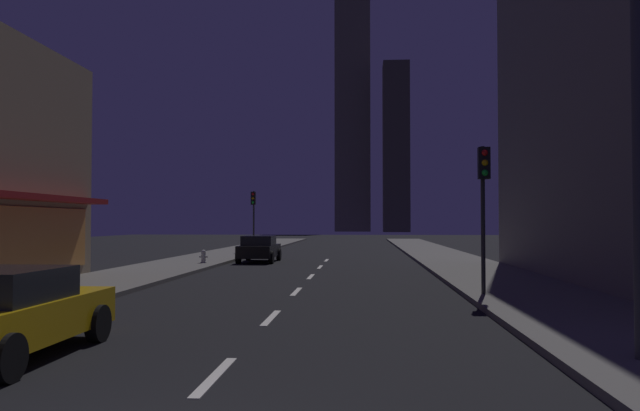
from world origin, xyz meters
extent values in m
cube|color=black|center=(0.00, 32.00, -0.05)|extent=(78.00, 136.00, 0.10)
cube|color=#605E59|center=(7.00, 32.00, 0.07)|extent=(4.00, 76.00, 0.15)
cube|color=#605E59|center=(-7.00, 32.00, 0.07)|extent=(4.00, 76.00, 0.15)
cube|color=silver|center=(0.00, 3.20, 0.01)|extent=(0.16, 2.20, 0.01)
cube|color=silver|center=(0.00, 8.40, 0.01)|extent=(0.16, 2.20, 0.01)
cube|color=silver|center=(0.00, 13.60, 0.01)|extent=(0.16, 2.20, 0.01)
cube|color=silver|center=(0.00, 18.80, 0.01)|extent=(0.16, 2.20, 0.01)
cube|color=silver|center=(0.00, 24.00, 0.01)|extent=(0.16, 2.20, 0.01)
cube|color=silver|center=(0.00, 29.20, 0.01)|extent=(0.16, 2.20, 0.01)
cube|color=#615C48|center=(-0.37, 140.04, 33.60)|extent=(8.44, 7.87, 67.20)
cube|color=#444133|center=(9.63, 132.37, 19.26)|extent=(5.92, 6.69, 38.52)
cube|color=gold|center=(-3.60, 4.04, 0.61)|extent=(1.80, 4.20, 0.65)
cube|color=black|center=(-3.60, 3.84, 1.17)|extent=(1.64, 2.00, 0.55)
cylinder|color=black|center=(-4.48, 5.44, 0.34)|extent=(0.22, 0.68, 0.68)
cylinder|color=black|center=(-2.72, 5.44, 0.34)|extent=(0.22, 0.68, 0.68)
cylinder|color=black|center=(-2.72, 2.64, 0.34)|extent=(0.22, 0.68, 0.68)
sphere|color=white|center=(-4.15, 6.09, 0.67)|extent=(0.18, 0.18, 0.18)
sphere|color=white|center=(-3.05, 6.09, 0.67)|extent=(0.18, 0.18, 0.18)
cube|color=black|center=(-3.60, 27.56, 0.61)|extent=(1.80, 4.20, 0.65)
cube|color=black|center=(-3.60, 27.36, 1.17)|extent=(1.64, 2.00, 0.55)
cylinder|color=black|center=(-4.48, 28.96, 0.34)|extent=(0.22, 0.68, 0.68)
cylinder|color=black|center=(-2.72, 28.96, 0.34)|extent=(0.22, 0.68, 0.68)
cylinder|color=black|center=(-4.48, 26.16, 0.34)|extent=(0.22, 0.68, 0.68)
cylinder|color=black|center=(-2.72, 26.16, 0.34)|extent=(0.22, 0.68, 0.68)
sphere|color=white|center=(-4.15, 29.61, 0.67)|extent=(0.18, 0.18, 0.18)
sphere|color=white|center=(-3.05, 29.61, 0.67)|extent=(0.18, 0.18, 0.18)
cylinder|color=#B2B2B2|center=(-5.90, 24.49, 0.43)|extent=(0.22, 0.22, 0.55)
sphere|color=#B2B2B2|center=(-5.90, 24.49, 0.70)|extent=(0.21, 0.21, 0.21)
cylinder|color=#B2B2B2|center=(-5.90, 24.49, 0.18)|extent=(0.30, 0.30, 0.06)
cylinder|color=#B2B2B2|center=(-6.06, 24.49, 0.45)|extent=(0.10, 0.10, 0.10)
cylinder|color=#B2B2B2|center=(-5.74, 24.49, 0.45)|extent=(0.10, 0.10, 0.10)
cylinder|color=#2D2D2D|center=(5.50, 12.15, 2.25)|extent=(0.12, 0.12, 4.20)
cube|color=black|center=(5.50, 11.95, 3.85)|extent=(0.32, 0.24, 0.90)
sphere|color=red|center=(5.50, 11.82, 4.13)|extent=(0.18, 0.18, 0.18)
sphere|color=#F2B20C|center=(5.50, 11.82, 3.85)|extent=(0.18, 0.18, 0.18)
sphere|color=#19D833|center=(5.50, 11.82, 3.57)|extent=(0.18, 0.18, 0.18)
cylinder|color=#2D2D2D|center=(-5.50, 36.17, 2.25)|extent=(0.12, 0.12, 4.20)
cube|color=black|center=(-5.50, 35.97, 3.85)|extent=(0.32, 0.24, 0.90)
sphere|color=red|center=(-5.50, 35.84, 4.13)|extent=(0.18, 0.18, 0.18)
sphere|color=#F2B20C|center=(-5.50, 35.84, 3.85)|extent=(0.18, 0.18, 0.18)
sphere|color=#19D833|center=(-5.50, 35.84, 3.57)|extent=(0.18, 0.18, 0.18)
cylinder|color=#38383D|center=(6.20, 4.05, 3.40)|extent=(0.16, 0.16, 6.50)
camera|label=1|loc=(2.10, -5.25, 2.18)|focal=33.81mm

